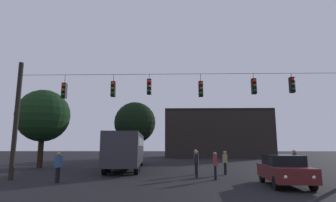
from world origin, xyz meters
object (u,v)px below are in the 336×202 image
at_px(pedestrian_far_side, 215,164).
at_px(tree_left_silhouette, 135,123).
at_px(pedestrian_trailing, 295,162).
at_px(pedestrian_crossing_left, 196,160).
at_px(pedestrian_crossing_right, 225,161).
at_px(car_near_right, 284,170).
at_px(tree_behind_building, 43,116).
at_px(city_bus, 127,147).
at_px(pedestrian_near_bus, 58,165).
at_px(pedestrian_crossing_center, 197,162).

relative_size(pedestrian_far_side, tree_left_silhouette, 0.22).
bearing_deg(pedestrian_far_side, pedestrian_trailing, 11.82).
relative_size(pedestrian_crossing_left, pedestrian_crossing_right, 1.06).
distance_m(car_near_right, tree_left_silhouette, 21.71).
height_order(car_near_right, pedestrian_trailing, pedestrian_trailing).
distance_m(pedestrian_trailing, tree_behind_building, 21.71).
bearing_deg(tree_behind_building, car_near_right, -31.10).
bearing_deg(city_bus, car_near_right, -43.89).
relative_size(car_near_right, pedestrian_crossing_left, 2.56).
height_order(car_near_right, pedestrian_far_side, pedestrian_far_side).
relative_size(pedestrian_crossing_right, pedestrian_trailing, 0.94).
height_order(car_near_right, pedestrian_crossing_right, pedestrian_crossing_right).
height_order(tree_left_silhouette, tree_behind_building, tree_left_silhouette).
relative_size(pedestrian_crossing_left, pedestrian_near_bus, 1.06).
relative_size(pedestrian_crossing_center, pedestrian_crossing_right, 1.03).
height_order(pedestrian_crossing_right, pedestrian_near_bus, pedestrian_near_bus).
xyz_separation_m(pedestrian_crossing_right, tree_left_silhouette, (-8.44, 13.22, 3.89)).
xyz_separation_m(pedestrian_far_side, tree_left_silhouette, (-7.29, 16.30, 3.89)).
distance_m(car_near_right, pedestrian_trailing, 3.98).
xyz_separation_m(pedestrian_far_side, tree_behind_building, (-14.86, 8.53, 3.90)).
bearing_deg(pedestrian_trailing, pedestrian_crossing_center, 179.30).
relative_size(pedestrian_crossing_left, tree_behind_building, 0.24).
relative_size(pedestrian_crossing_center, tree_behind_building, 0.23).
height_order(pedestrian_crossing_left, pedestrian_crossing_right, pedestrian_crossing_left).
xyz_separation_m(city_bus, pedestrian_far_side, (6.56, -7.00, -0.95)).
distance_m(city_bus, pedestrian_trailing, 13.17).
distance_m(pedestrian_trailing, tree_left_silhouette, 20.04).
bearing_deg(pedestrian_far_side, pedestrian_crossing_right, 69.58).
xyz_separation_m(city_bus, pedestrian_crossing_left, (5.64, -4.01, -0.87)).
xyz_separation_m(pedestrian_near_bus, pedestrian_trailing, (14.01, 2.50, 0.06)).
bearing_deg(pedestrian_crossing_right, city_bus, 153.08).
bearing_deg(pedestrian_far_side, pedestrian_crossing_center, 131.17).
bearing_deg(pedestrian_trailing, pedestrian_crossing_left, 162.60).
bearing_deg(tree_left_silhouette, tree_behind_building, -134.23).
distance_m(pedestrian_crossing_center, tree_behind_building, 16.15).
relative_size(pedestrian_crossing_left, pedestrian_far_side, 1.07).
distance_m(car_near_right, pedestrian_crossing_right, 5.75).
distance_m(city_bus, pedestrian_crossing_center, 8.11).
height_order(city_bus, pedestrian_trailing, city_bus).
xyz_separation_m(city_bus, pedestrian_crossing_center, (5.55, -5.84, -0.91)).
height_order(city_bus, pedestrian_crossing_right, city_bus).
relative_size(pedestrian_near_bus, tree_left_silhouette, 0.22).
xyz_separation_m(pedestrian_crossing_center, pedestrian_trailing, (6.18, -0.08, 0.03)).
distance_m(car_near_right, pedestrian_crossing_left, 6.68).
distance_m(car_near_right, tree_behind_building, 21.38).
bearing_deg(pedestrian_far_side, tree_behind_building, 150.15).
xyz_separation_m(pedestrian_trailing, tree_left_silhouette, (-12.46, 15.22, 3.82)).
height_order(pedestrian_trailing, tree_left_silhouette, tree_left_silhouette).
height_order(city_bus, tree_left_silhouette, tree_left_silhouette).
bearing_deg(city_bus, tree_behind_building, 169.56).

